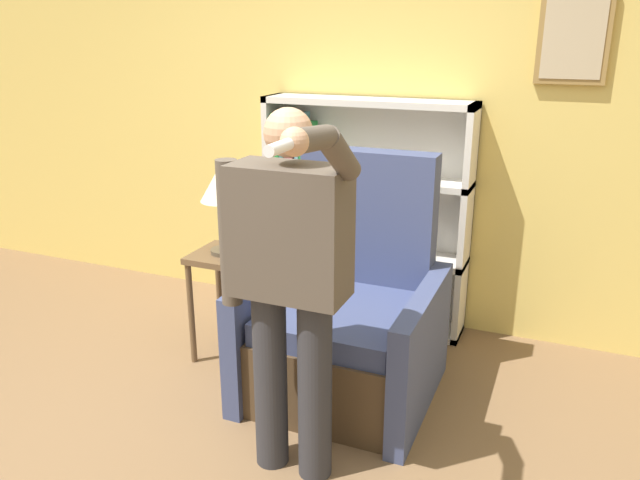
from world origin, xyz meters
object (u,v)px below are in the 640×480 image
(person_standing, at_px, (289,276))
(side_table, at_px, (226,277))
(table_lamp, at_px, (222,187))
(bookcase, at_px, (346,215))
(armchair, at_px, (348,324))

(person_standing, relative_size, side_table, 2.45)
(table_lamp, bearing_deg, person_standing, -45.30)
(person_standing, distance_m, side_table, 1.22)
(side_table, height_order, table_lamp, table_lamp)
(bookcase, xyz_separation_m, side_table, (-0.46, -0.80, -0.22))
(bookcase, height_order, table_lamp, bookcase)
(table_lamp, bearing_deg, side_table, 53.13)
(bookcase, height_order, side_table, bookcase)
(side_table, bearing_deg, bookcase, 60.07)
(bookcase, distance_m, person_standing, 1.66)
(person_standing, bearing_deg, side_table, 134.70)
(armchair, bearing_deg, bookcase, 111.22)
(bookcase, bearing_deg, person_standing, -78.03)
(armchair, bearing_deg, person_standing, -89.23)
(bookcase, relative_size, table_lamp, 2.84)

